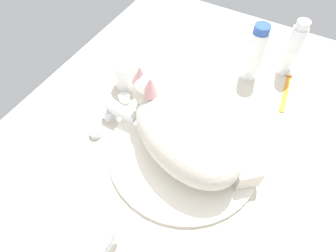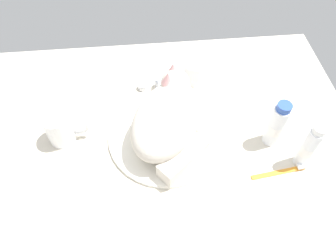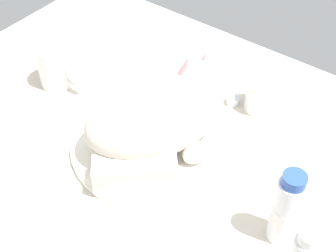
# 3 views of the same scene
# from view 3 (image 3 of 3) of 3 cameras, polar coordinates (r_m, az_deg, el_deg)

# --- Properties ---
(ground_plane) EXTENTS (1.10, 0.83, 0.03)m
(ground_plane) POSITION_cam_3_polar(r_m,az_deg,el_deg) (0.96, -1.48, -2.84)
(ground_plane) COLOR beige
(sink_basin) EXTENTS (0.32, 0.32, 0.01)m
(sink_basin) POSITION_cam_3_polar(r_m,az_deg,el_deg) (0.95, -1.50, -1.99)
(sink_basin) COLOR white
(sink_basin) RESTS_ON ground_plane
(faucet) EXTENTS (0.14, 0.09, 0.05)m
(faucet) POSITION_cam_3_polar(r_m,az_deg,el_deg) (1.05, 4.64, 4.42)
(faucet) COLOR silver
(faucet) RESTS_ON ground_plane
(cat) EXTENTS (0.27, 0.32, 0.15)m
(cat) POSITION_cam_3_polar(r_m,az_deg,el_deg) (0.90, -1.09, 1.20)
(cat) COLOR beige
(cat) RESTS_ON sink_basin
(coffee_mug) EXTENTS (0.12, 0.07, 0.09)m
(coffee_mug) POSITION_cam_3_polar(r_m,az_deg,el_deg) (1.09, -12.83, 6.77)
(coffee_mug) COLOR white
(coffee_mug) RESTS_ON ground_plane
(rinse_cup) EXTENTS (0.07, 0.07, 0.07)m
(rinse_cup) POSITION_cam_3_polar(r_m,az_deg,el_deg) (1.02, 10.87, 3.55)
(rinse_cup) COLOR white
(rinse_cup) RESTS_ON ground_plane
(toothpaste_bottle) EXTENTS (0.04, 0.04, 0.15)m
(toothpaste_bottle) POSITION_cam_3_polar(r_m,az_deg,el_deg) (0.79, 13.52, -9.42)
(toothpaste_bottle) COLOR white
(toothpaste_bottle) RESTS_ON ground_plane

